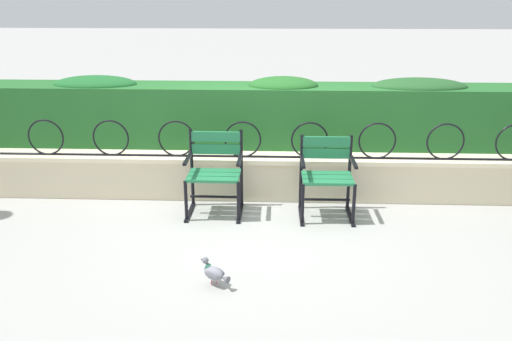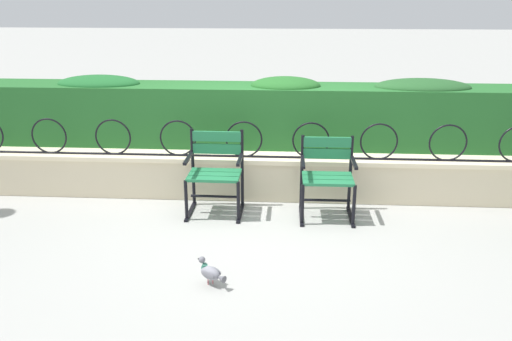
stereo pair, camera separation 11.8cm
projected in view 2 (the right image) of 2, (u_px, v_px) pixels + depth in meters
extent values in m
plane|color=#9E9E99|center=(255.00, 223.00, 5.52)|extent=(60.00, 60.00, 0.00)
cube|color=beige|center=(260.00, 178.00, 6.17)|extent=(7.90, 0.35, 0.45)
cube|color=beige|center=(260.00, 158.00, 6.09)|extent=(7.90, 0.41, 0.05)
cylinder|color=black|center=(259.00, 156.00, 6.00)|extent=(7.35, 0.02, 0.02)
torus|color=black|center=(49.00, 136.00, 6.09)|extent=(0.42, 0.02, 0.42)
torus|color=black|center=(113.00, 137.00, 6.04)|extent=(0.42, 0.02, 0.42)
torus|color=black|center=(178.00, 138.00, 6.00)|extent=(0.42, 0.02, 0.42)
torus|color=black|center=(244.00, 139.00, 5.95)|extent=(0.42, 0.02, 0.42)
torus|color=black|center=(311.00, 141.00, 5.91)|extent=(0.42, 0.02, 0.42)
torus|color=black|center=(379.00, 142.00, 5.86)|extent=(0.42, 0.02, 0.42)
torus|color=black|center=(448.00, 143.00, 5.81)|extent=(0.42, 0.02, 0.42)
cube|color=#236028|center=(262.00, 115.00, 6.43)|extent=(7.74, 0.64, 0.72)
ellipsoid|color=#1F602A|center=(99.00, 84.00, 6.43)|extent=(1.01, 0.57, 0.21)
ellipsoid|color=#225C23|center=(286.00, 86.00, 6.30)|extent=(0.83, 0.57, 0.21)
ellipsoid|color=#245427|center=(422.00, 87.00, 6.20)|extent=(1.12, 0.57, 0.20)
cube|color=#237547|center=(212.00, 179.00, 5.49)|extent=(0.55, 0.13, 0.03)
cube|color=#237547|center=(214.00, 175.00, 5.62)|extent=(0.55, 0.13, 0.03)
cube|color=#237547|center=(216.00, 171.00, 5.75)|extent=(0.55, 0.13, 0.03)
cube|color=#237547|center=(217.00, 136.00, 5.73)|extent=(0.55, 0.03, 0.11)
cube|color=#237547|center=(217.00, 149.00, 5.78)|extent=(0.55, 0.03, 0.11)
cylinder|color=black|center=(242.00, 169.00, 5.83)|extent=(0.04, 0.04, 0.88)
cylinder|color=black|center=(238.00, 202.00, 5.49)|extent=(0.04, 0.04, 0.44)
cube|color=black|center=(240.00, 213.00, 5.74)|extent=(0.04, 0.52, 0.02)
cube|color=black|center=(240.00, 160.00, 5.54)|extent=(0.04, 0.40, 0.03)
cylinder|color=black|center=(193.00, 167.00, 5.87)|extent=(0.04, 0.04, 0.88)
cylinder|color=black|center=(186.00, 200.00, 5.53)|extent=(0.04, 0.04, 0.44)
cube|color=black|center=(190.00, 212.00, 5.78)|extent=(0.04, 0.52, 0.02)
cube|color=black|center=(188.00, 158.00, 5.58)|extent=(0.04, 0.40, 0.03)
cylinder|color=black|center=(215.00, 196.00, 5.70)|extent=(0.52, 0.03, 0.03)
cube|color=#237547|center=(329.00, 183.00, 5.39)|extent=(0.52, 0.13, 0.03)
cube|color=#237547|center=(328.00, 179.00, 5.51)|extent=(0.52, 0.13, 0.03)
cube|color=#237547|center=(327.00, 174.00, 5.64)|extent=(0.52, 0.13, 0.03)
cube|color=#237547|center=(327.00, 142.00, 5.64)|extent=(0.52, 0.03, 0.11)
cube|color=#237547|center=(327.00, 154.00, 5.68)|extent=(0.52, 0.03, 0.11)
cylinder|color=black|center=(350.00, 173.00, 5.73)|extent=(0.04, 0.04, 0.84)
cylinder|color=black|center=(354.00, 206.00, 5.39)|extent=(0.04, 0.04, 0.44)
cube|color=black|center=(351.00, 217.00, 5.64)|extent=(0.04, 0.52, 0.02)
cube|color=black|center=(354.00, 163.00, 5.44)|extent=(0.04, 0.40, 0.03)
cylinder|color=black|center=(302.00, 173.00, 5.76)|extent=(0.04, 0.04, 0.84)
cylinder|color=black|center=(302.00, 205.00, 5.42)|extent=(0.04, 0.04, 0.44)
cube|color=black|center=(301.00, 216.00, 5.67)|extent=(0.04, 0.52, 0.02)
cube|color=black|center=(303.00, 162.00, 5.47)|extent=(0.04, 0.40, 0.03)
cylinder|color=black|center=(327.00, 200.00, 5.59)|extent=(0.50, 0.03, 0.03)
ellipsoid|color=gray|center=(210.00, 273.00, 4.34)|extent=(0.21, 0.19, 0.11)
cylinder|color=#2D6B56|center=(204.00, 267.00, 4.37)|extent=(0.08, 0.07, 0.06)
sphere|color=slate|center=(202.00, 260.00, 4.36)|extent=(0.06, 0.06, 0.06)
cone|color=black|center=(199.00, 259.00, 4.38)|extent=(0.03, 0.02, 0.01)
cone|color=#595960|center=(221.00, 278.00, 4.27)|extent=(0.10, 0.10, 0.06)
ellipsoid|color=slate|center=(207.00, 275.00, 4.30)|extent=(0.13, 0.10, 0.07)
ellipsoid|color=slate|center=(215.00, 271.00, 4.36)|extent=(0.13, 0.10, 0.07)
cylinder|color=#C6515B|center=(208.00, 282.00, 4.36)|extent=(0.01, 0.01, 0.05)
cylinder|color=#C6515B|center=(213.00, 281.00, 4.37)|extent=(0.01, 0.01, 0.05)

